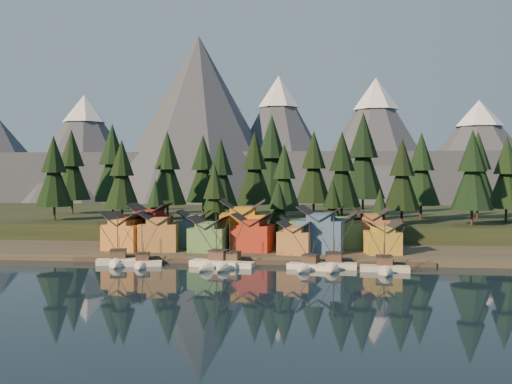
# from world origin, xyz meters

# --- Properties ---
(ground) EXTENTS (500.00, 500.00, 0.00)m
(ground) POSITION_xyz_m (0.00, 0.00, 0.00)
(ground) COLOR black
(ground) RESTS_ON ground
(shore_strip) EXTENTS (400.00, 50.00, 1.50)m
(shore_strip) POSITION_xyz_m (0.00, 40.00, 0.75)
(shore_strip) COLOR #3B342B
(shore_strip) RESTS_ON ground
(hillside) EXTENTS (420.00, 100.00, 6.00)m
(hillside) POSITION_xyz_m (0.00, 90.00, 3.00)
(hillside) COLOR black
(hillside) RESTS_ON ground
(dock) EXTENTS (80.00, 4.00, 1.00)m
(dock) POSITION_xyz_m (0.00, 16.50, 0.50)
(dock) COLOR #443A30
(dock) RESTS_ON ground
(mountain_ridge) EXTENTS (560.00, 190.00, 90.00)m
(mountain_ridge) POSITION_xyz_m (-4.20, 213.59, 26.06)
(mountain_ridge) COLOR #474E5B
(mountain_ridge) RESTS_ON ground
(boat_0) EXTENTS (9.73, 10.31, 11.63)m
(boat_0) POSITION_xyz_m (-28.29, 10.72, 2.29)
(boat_0) COLOR silver
(boat_0) RESTS_ON ground
(boat_1) EXTENTS (9.04, 9.55, 9.89)m
(boat_1) POSITION_xyz_m (-22.47, 9.46, 1.86)
(boat_1) COLOR silver
(boat_1) RESTS_ON ground
(boat_2) EXTENTS (11.55, 12.08, 12.55)m
(boat_2) POSITION_xyz_m (-7.13, 9.78, 2.35)
(boat_2) COLOR white
(boat_2) RESTS_ON ground
(boat_3) EXTENTS (11.28, 11.99, 11.49)m
(boat_3) POSITION_xyz_m (-3.95, 9.55, 2.07)
(boat_3) COLOR silver
(boat_3) RESTS_ON ground
(boat_4) EXTENTS (9.36, 9.85, 10.78)m
(boat_4) POSITION_xyz_m (12.78, 8.91, 2.09)
(boat_4) COLOR silver
(boat_4) RESTS_ON ground
(boat_5) EXTENTS (10.28, 11.02, 11.82)m
(boat_5) POSITION_xyz_m (18.14, 10.23, 2.26)
(boat_5) COLOR beige
(boat_5) RESTS_ON ground
(boat_6) EXTENTS (10.29, 11.09, 11.20)m
(boat_6) POSITION_xyz_m (28.46, 7.63, 2.07)
(boat_6) COLOR beige
(boat_6) RESTS_ON ground
(house_front_0) EXTENTS (10.63, 10.26, 8.96)m
(house_front_0) POSITION_xyz_m (-30.95, 24.16, 6.21)
(house_front_0) COLOR #BD7730
(house_front_0) RESTS_ON shore_strip
(house_front_1) EXTENTS (9.90, 9.59, 9.25)m
(house_front_1) POSITION_xyz_m (-22.61, 23.90, 6.36)
(house_front_1) COLOR #A9783B
(house_front_1) RESTS_ON shore_strip
(house_front_2) EXTENTS (9.14, 9.20, 8.24)m
(house_front_2) POSITION_xyz_m (-10.50, 23.63, 5.83)
(house_front_2) COLOR #4D8045
(house_front_2) RESTS_ON shore_strip
(house_front_3) EXTENTS (10.01, 9.68, 8.92)m
(house_front_3) POSITION_xyz_m (-0.15, 25.53, 6.19)
(house_front_3) COLOR #9E2A18
(house_front_3) RESTS_ON shore_strip
(house_front_4) EXTENTS (8.44, 8.92, 7.46)m
(house_front_4) POSITION_xyz_m (9.96, 21.77, 5.42)
(house_front_4) COLOR #A56F3A
(house_front_4) RESTS_ON shore_strip
(house_front_5) EXTENTS (11.59, 10.82, 10.73)m
(house_front_5) POSITION_xyz_m (15.82, 25.09, 7.14)
(house_front_5) COLOR #36567F
(house_front_5) RESTS_ON shore_strip
(house_front_6) EXTENTS (8.36, 8.01, 7.46)m
(house_front_6) POSITION_xyz_m (29.80, 23.48, 5.42)
(house_front_6) COLOR gold
(house_front_6) RESTS_ON shore_strip
(house_back_0) EXTENTS (10.10, 9.72, 10.71)m
(house_back_0) POSITION_xyz_m (-27.25, 31.71, 7.12)
(house_back_0) COLOR maroon
(house_back_0) RESTS_ON shore_strip
(house_back_1) EXTENTS (8.23, 8.33, 9.02)m
(house_back_1) POSITION_xyz_m (-15.81, 32.30, 6.24)
(house_back_1) COLOR teal
(house_back_1) RESTS_ON shore_strip
(house_back_2) EXTENTS (11.85, 11.02, 11.77)m
(house_back_2) POSITION_xyz_m (-3.41, 31.94, 7.68)
(house_back_2) COLOR #C2841B
(house_back_2) RESTS_ON shore_strip
(house_back_3) EXTENTS (8.22, 7.42, 7.94)m
(house_back_3) POSITION_xyz_m (9.74, 31.36, 5.67)
(house_back_3) COLOR #488549
(house_back_3) RESTS_ON shore_strip
(house_back_4) EXTENTS (9.02, 8.73, 8.94)m
(house_back_4) POSITION_xyz_m (21.09, 32.88, 6.19)
(house_back_4) COLOR #507C43
(house_back_4) RESTS_ON shore_strip
(house_back_5) EXTENTS (9.10, 9.20, 9.82)m
(house_back_5) POSITION_xyz_m (28.20, 34.16, 6.66)
(house_back_5) COLOR brown
(house_back_5) RESTS_ON shore_strip
(tree_hill_0) EXTENTS (10.74, 10.74, 25.03)m
(tree_hill_0) POSITION_xyz_m (-62.00, 52.00, 19.68)
(tree_hill_0) COLOR #332319
(tree_hill_0) RESTS_ON hillside
(tree_hill_1) EXTENTS (12.73, 12.73, 29.66)m
(tree_hill_1) POSITION_xyz_m (-50.00, 68.00, 22.21)
(tree_hill_1) COLOR #332319
(tree_hill_1) RESTS_ON hillside
(tree_hill_2) EXTENTS (10.06, 10.06, 23.43)m
(tree_hill_2) POSITION_xyz_m (-40.00, 48.00, 18.81)
(tree_hill_2) COLOR #332319
(tree_hill_2) RESTS_ON hillside
(tree_hill_3) EXTENTS (11.46, 11.46, 26.70)m
(tree_hill_3) POSITION_xyz_m (-30.00, 60.00, 20.60)
(tree_hill_3) COLOR #332319
(tree_hill_3) RESTS_ON hillside
(tree_hill_4) EXTENTS (11.38, 11.38, 26.51)m
(tree_hill_4) POSITION_xyz_m (-22.00, 75.00, 20.49)
(tree_hill_4) COLOR #332319
(tree_hill_4) RESTS_ON hillside
(tree_hill_5) EXTENTS (10.21, 10.21, 23.78)m
(tree_hill_5) POSITION_xyz_m (-12.00, 50.00, 19.00)
(tree_hill_5) COLOR #332319
(tree_hill_5) RESTS_ON hillside
(tree_hill_6) EXTENTS (11.48, 11.48, 26.74)m
(tree_hill_6) POSITION_xyz_m (-4.00, 65.00, 20.62)
(tree_hill_6) COLOR #332319
(tree_hill_6) RESTS_ON hillside
(tree_hill_7) EXTENTS (9.46, 9.46, 22.04)m
(tree_hill_7) POSITION_xyz_m (6.00, 48.00, 18.05)
(tree_hill_7) COLOR #332319
(tree_hill_7) RESTS_ON hillside
(tree_hill_8) EXTENTS (11.72, 11.72, 27.30)m
(tree_hill_8) POSITION_xyz_m (14.00, 72.00, 20.92)
(tree_hill_8) COLOR #332319
(tree_hill_8) RESTS_ON hillside
(tree_hill_9) EXTENTS (11.09, 11.09, 25.83)m
(tree_hill_9) POSITION_xyz_m (22.00, 55.00, 20.12)
(tree_hill_9) COLOR #332319
(tree_hill_9) RESTS_ON hillside
(tree_hill_10) EXTENTS (14.48, 14.48, 33.73)m
(tree_hill_10) POSITION_xyz_m (30.00, 80.00, 24.45)
(tree_hill_10) COLOR #332319
(tree_hill_10) RESTS_ON hillside
(tree_hill_11) EXTENTS (10.09, 10.09, 23.50)m
(tree_hill_11) POSITION_xyz_m (38.00, 50.00, 18.84)
(tree_hill_11) COLOR #332319
(tree_hill_11) RESTS_ON hillside
(tree_hill_12) EXTENTS (11.23, 11.23, 26.16)m
(tree_hill_12) POSITION_xyz_m (46.00, 66.00, 20.30)
(tree_hill_12) COLOR #332319
(tree_hill_12) RESTS_ON hillside
(tree_hill_13) EXTENTS (10.97, 10.97, 25.57)m
(tree_hill_13) POSITION_xyz_m (56.00, 48.00, 19.98)
(tree_hill_13) COLOR #332319
(tree_hill_13) RESTS_ON hillside
(tree_hill_14) EXTENTS (11.44, 11.44, 26.65)m
(tree_hill_14) POSITION_xyz_m (64.00, 72.00, 20.57)
(tree_hill_14) COLOR #332319
(tree_hill_14) RESTS_ON hillside
(tree_hill_15) EXTENTS (14.35, 14.35, 33.44)m
(tree_hill_15) POSITION_xyz_m (0.00, 82.00, 24.28)
(tree_hill_15) COLOR #332319
(tree_hill_15) RESTS_ON hillside
(tree_hill_16) EXTENTS (12.36, 12.36, 28.80)m
(tree_hill_16) POSITION_xyz_m (-68.00, 78.00, 21.75)
(tree_hill_16) COLOR #332319
(tree_hill_16) RESTS_ON hillside
(tree_hill_17) EXTENTS (10.44, 10.44, 24.32)m
(tree_hill_17) POSITION_xyz_m (68.00, 58.00, 19.29)
(tree_hill_17) COLOR #332319
(tree_hill_17) RESTS_ON hillside
(tree_shore_0) EXTENTS (7.19, 7.19, 16.76)m
(tree_shore_0) POSITION_xyz_m (-28.00, 40.00, 10.65)
(tree_shore_0) COLOR #332319
(tree_shore_0) RESTS_ON shore_strip
(tree_shore_1) EXTENTS (8.95, 8.95, 20.86)m
(tree_shore_1) POSITION_xyz_m (-12.00, 40.00, 12.90)
(tree_shore_1) COLOR #332319
(tree_shore_1) RESTS_ON shore_strip
(tree_shore_2) EXTENTS (6.93, 6.93, 16.14)m
(tree_shore_2) POSITION_xyz_m (5.00, 40.00, 10.31)
(tree_shore_2) COLOR #332319
(tree_shore_2) RESTS_ON shore_strip
(tree_shore_3) EXTENTS (7.14, 7.14, 16.63)m
(tree_shore_3) POSITION_xyz_m (19.00, 40.00, 10.58)
(tree_shore_3) COLOR #332319
(tree_shore_3) RESTS_ON shore_strip
(tree_shore_4) EXTENTS (6.24, 6.24, 14.54)m
(tree_shore_4) POSITION_xyz_m (31.00, 40.00, 9.44)
(tree_shore_4) COLOR #332319
(tree_shore_4) RESTS_ON shore_strip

